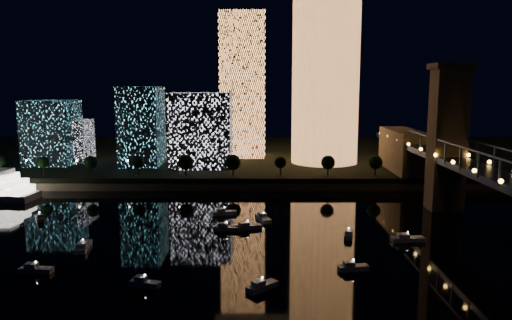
# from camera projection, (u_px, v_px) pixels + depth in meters

# --- Properties ---
(ground) EXTENTS (520.00, 520.00, 0.00)m
(ground) POSITION_uv_depth(u_px,v_px,m) (256.00, 259.00, 124.28)
(ground) COLOR black
(ground) RESTS_ON ground
(far_bank) EXTENTS (420.00, 160.00, 5.00)m
(far_bank) POSITION_uv_depth(u_px,v_px,m) (257.00, 156.00, 282.04)
(far_bank) COLOR black
(far_bank) RESTS_ON ground
(seawall) EXTENTS (420.00, 6.00, 3.00)m
(seawall) POSITION_uv_depth(u_px,v_px,m) (257.00, 186.00, 205.10)
(seawall) COLOR #6B5E4C
(seawall) RESTS_ON ground
(tower_cylindrical) EXTENTS (34.00, 34.00, 89.94)m
(tower_cylindrical) POSITION_uv_depth(u_px,v_px,m) (326.00, 69.00, 238.37)
(tower_cylindrical) COLOR #FF9B51
(tower_cylindrical) RESTS_ON far_bank
(tower_rectangular) EXTENTS (23.40, 23.40, 74.46)m
(tower_rectangular) POSITION_uv_depth(u_px,v_px,m) (243.00, 86.00, 262.37)
(tower_rectangular) COLOR #FF9B51
(tower_rectangular) RESTS_ON far_bank
(midrise_blocks) EXTENTS (97.24, 34.67, 36.88)m
(midrise_blocks) POSITION_uv_depth(u_px,v_px,m) (130.00, 131.00, 236.38)
(midrise_blocks) COLOR silver
(midrise_blocks) RESTS_ON far_bank
(motorboats) EXTENTS (118.82, 66.56, 2.78)m
(motorboats) POSITION_uv_depth(u_px,v_px,m) (227.00, 239.00, 137.85)
(motorboats) COLOR silver
(motorboats) RESTS_ON ground
(esplanade_trees) EXTENTS (166.37, 6.94, 8.97)m
(esplanade_trees) POSITION_uv_depth(u_px,v_px,m) (179.00, 162.00, 209.76)
(esplanade_trees) COLOR black
(esplanade_trees) RESTS_ON far_bank
(street_lamps) EXTENTS (132.70, 0.70, 5.65)m
(street_lamps) POSITION_uv_depth(u_px,v_px,m) (178.00, 163.00, 215.91)
(street_lamps) COLOR black
(street_lamps) RESTS_ON far_bank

